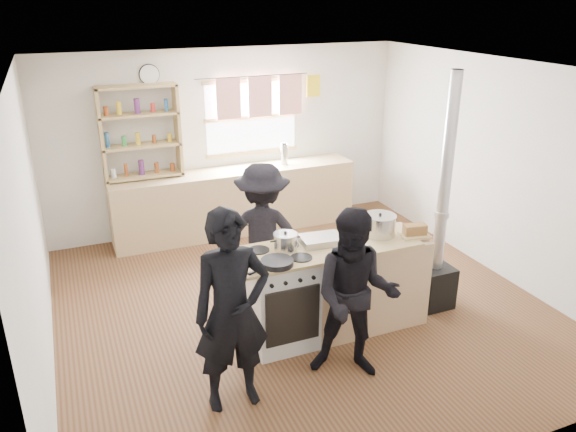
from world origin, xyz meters
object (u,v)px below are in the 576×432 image
Objects in this scene: person_near_left at (232,312)px; person_far at (263,234)px; skillet_greens at (277,262)px; stockpot_counter at (380,225)px; roast_tray at (321,240)px; thermos at (284,154)px; person_near_right at (355,296)px; cooking_island at (336,287)px; stockpot_stove at (285,242)px; bread_board at (415,231)px; flue_heater at (438,250)px.

person_near_left reaches higher than person_far.
skillet_greens is at bearing 98.80° from person_far.
roast_tray is at bearing 175.71° from stockpot_counter.
person_near_right reaches higher than thermos.
stockpot_counter is at bearing 161.66° from person_far.
cooking_island is 1.47m from person_near_left.
stockpot_stove is 0.78m from person_far.
thermos is 2.90m from bread_board.
skillet_greens is 1.17× the size of stockpot_counter.
person_near_right is (-0.77, -3.47, -0.27)m from thermos.
person_near_left is (-0.75, -0.73, -0.16)m from stockpot_stove.
person_far is (-1.04, -1.95, -0.27)m from thermos.
person_near_left is 1.09× the size of person_far.
cooking_island is 0.75m from stockpot_stove.
roast_tray is 0.80m from person_near_right.
flue_heater is at bearing -3.57° from roast_tray.
person_far is at bearing 142.71° from bread_board.
thermos reaches higher than bread_board.
bread_board reaches higher than roast_tray.
person_near_left reaches higher than skillet_greens.
thermos is at bearing 87.70° from stockpot_counter.
person_near_left is (-2.45, -0.65, 0.19)m from flue_heater.
person_near_right is at bearing -44.27° from skillet_greens.
skillet_greens is at bearing -177.32° from bread_board.
person_far reaches higher than roast_tray.
stockpot_counter reaches higher than cooking_island.
person_near_right reaches higher than skillet_greens.
stockpot_stove is (-0.51, 0.07, 0.54)m from cooking_island.
roast_tray is at bearing 33.94° from person_near_left.
bread_board is (0.78, -0.13, 0.51)m from cooking_island.
skillet_greens is 1.48m from bread_board.
stockpot_counter reaches higher than stockpot_stove.
bread_board is 0.13× the size of flue_heater.
thermos is at bearing 66.62° from skillet_greens.
skillet_greens is at bearing -169.23° from stockpot_counter.
person_far is (0.24, 1.02, -0.18)m from skillet_greens.
cooking_island is 0.79× the size of flue_heater.
flue_heater reaches higher than cooking_island.
stockpot_counter is at bearing 153.64° from bread_board.
thermos is 0.91× the size of stockpot_counter.
cooking_island is 6.28× the size of bread_board.
person_near_right is (-0.97, -0.57, -0.21)m from bread_board.
person_near_left is 1.10× the size of person_near_right.
skillet_greens is 0.74m from person_near_left.
roast_tray reaches higher than skillet_greens.
stockpot_counter is at bearing -4.29° from roast_tray.
roast_tray is 0.16× the size of flue_heater.
stockpot_counter is at bearing 77.49° from person_near_right.
stockpot_stove is at bearing 177.20° from flue_heater.
bread_board is at bearing -26.36° from stockpot_counter.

